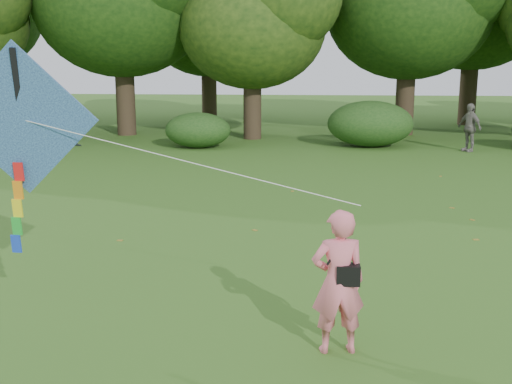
# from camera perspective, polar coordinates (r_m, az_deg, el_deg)

# --- Properties ---
(ground) EXTENTS (100.00, 100.00, 0.00)m
(ground) POSITION_cam_1_polar(r_m,az_deg,el_deg) (9.38, 2.70, -11.70)
(ground) COLOR #265114
(ground) RESTS_ON ground
(man_kite_flyer) EXTENTS (0.76, 0.57, 1.90)m
(man_kite_flyer) POSITION_cam_1_polar(r_m,az_deg,el_deg) (8.31, 7.31, -7.94)
(man_kite_flyer) COLOR #E66C7C
(man_kite_flyer) RESTS_ON ground
(bystander_left) EXTENTS (0.98, 0.91, 1.61)m
(bystander_left) POSITION_cam_1_polar(r_m,az_deg,el_deg) (27.48, -15.83, 5.60)
(bystander_left) COLOR #2B313A
(bystander_left) RESTS_ON ground
(bystander_right) EXTENTS (0.98, 1.17, 1.88)m
(bystander_right) POSITION_cam_1_polar(r_m,az_deg,el_deg) (26.39, 18.44, 5.47)
(bystander_right) COLOR slate
(bystander_right) RESTS_ON ground
(crossbody_bag) EXTENTS (0.43, 0.20, 0.73)m
(crossbody_bag) POSITION_cam_1_polar(r_m,az_deg,el_deg) (8.25, 8.15, -7.20)
(crossbody_bag) COLOR black
(crossbody_bag) RESTS_ON ground
(flying_kite) EXTENTS (5.59, 0.95, 2.94)m
(flying_kite) POSITION_cam_1_polar(r_m,az_deg,el_deg) (9.27, -20.09, 5.74)
(flying_kite) COLOR #286CB0
(flying_kite) RESTS_ON ground
(tree_line) EXTENTS (54.70, 15.30, 9.48)m
(tree_line) POSITION_cam_1_polar(r_m,az_deg,el_deg) (31.53, 7.00, 15.52)
(tree_line) COLOR #3A2D1E
(tree_line) RESTS_ON ground
(shrub_band) EXTENTS (39.15, 3.22, 1.88)m
(shrub_band) POSITION_cam_1_polar(r_m,az_deg,el_deg) (26.35, 2.07, 5.90)
(shrub_band) COLOR #264919
(shrub_band) RESTS_ON ground
(fallen_leaves) EXTENTS (10.57, 15.05, 0.01)m
(fallen_leaves) POSITION_cam_1_polar(r_m,az_deg,el_deg) (13.02, 7.77, -4.80)
(fallen_leaves) COLOR olive
(fallen_leaves) RESTS_ON ground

